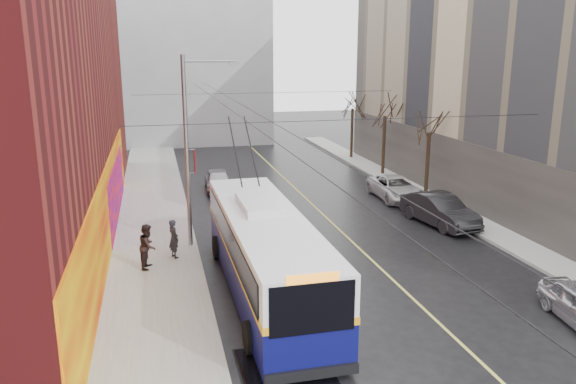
# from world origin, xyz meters

# --- Properties ---
(ground) EXTENTS (140.00, 140.00, 0.00)m
(ground) POSITION_xyz_m (0.00, 0.00, 0.00)
(ground) COLOR black
(ground) RESTS_ON ground
(sidewalk_left) EXTENTS (4.00, 60.00, 0.15)m
(sidewalk_left) POSITION_xyz_m (-8.00, 12.00, 0.07)
(sidewalk_left) COLOR gray
(sidewalk_left) RESTS_ON ground
(sidewalk_right) EXTENTS (2.00, 60.00, 0.15)m
(sidewalk_right) POSITION_xyz_m (9.00, 12.00, 0.07)
(sidewalk_right) COLOR gray
(sidewalk_right) RESTS_ON ground
(lane_line) EXTENTS (0.12, 50.00, 0.01)m
(lane_line) POSITION_xyz_m (1.50, 14.00, 0.00)
(lane_line) COLOR #BFB74C
(lane_line) RESTS_ON ground
(building_right) EXTENTS (14.06, 36.00, 16.00)m
(building_right) POSITION_xyz_m (16.99, 14.00, 7.99)
(building_right) COLOR tan
(building_right) RESTS_ON ground
(building_far) EXTENTS (20.50, 12.10, 18.00)m
(building_far) POSITION_xyz_m (-6.00, 44.99, 9.02)
(building_far) COLOR gray
(building_far) RESTS_ON ground
(streetlight_pole) EXTENTS (2.65, 0.60, 9.00)m
(streetlight_pole) POSITION_xyz_m (-6.14, 10.00, 4.85)
(streetlight_pole) COLOR slate
(streetlight_pole) RESTS_ON ground
(catenary_wires) EXTENTS (18.00, 60.00, 0.22)m
(catenary_wires) POSITION_xyz_m (-2.54, 14.77, 6.25)
(catenary_wires) COLOR black
(tree_near) EXTENTS (3.20, 3.20, 6.40)m
(tree_near) POSITION_xyz_m (9.00, 16.00, 4.98)
(tree_near) COLOR black
(tree_near) RESTS_ON ground
(tree_mid) EXTENTS (3.20, 3.20, 6.68)m
(tree_mid) POSITION_xyz_m (9.00, 23.00, 5.25)
(tree_mid) COLOR black
(tree_mid) RESTS_ON ground
(tree_far) EXTENTS (3.20, 3.20, 6.57)m
(tree_far) POSITION_xyz_m (9.00, 30.00, 5.14)
(tree_far) COLOR black
(tree_far) RESTS_ON ground
(puddle) EXTENTS (2.73, 2.58, 0.01)m
(puddle) POSITION_xyz_m (-4.35, -1.22, 0.00)
(puddle) COLOR black
(puddle) RESTS_ON ground
(pigeons_flying) EXTENTS (4.36, 3.36, 1.34)m
(pigeons_flying) POSITION_xyz_m (-2.11, 10.52, 6.92)
(pigeons_flying) COLOR slate
(trolleybus) EXTENTS (3.13, 13.07, 6.16)m
(trolleybus) POSITION_xyz_m (-3.84, 4.03, 1.71)
(trolleybus) COLOR #090A45
(trolleybus) RESTS_ON ground
(parked_car_b) EXTENTS (2.58, 5.32, 1.68)m
(parked_car_b) POSITION_xyz_m (7.00, 10.53, 0.84)
(parked_car_b) COLOR black
(parked_car_b) RESTS_ON ground
(parked_car_c) EXTENTS (2.54, 5.23, 1.43)m
(parked_car_c) POSITION_xyz_m (7.00, 16.16, 0.72)
(parked_car_c) COLOR silver
(parked_car_c) RESTS_ON ground
(following_car) EXTENTS (1.85, 4.25, 1.43)m
(following_car) POSITION_xyz_m (-3.71, 21.10, 0.71)
(following_car) COLOR #9C9BA0
(following_car) RESTS_ON ground
(pedestrian_a) EXTENTS (0.64, 0.76, 1.76)m
(pedestrian_a) POSITION_xyz_m (-7.12, 8.45, 1.03)
(pedestrian_a) COLOR black
(pedestrian_a) RESTS_ON sidewalk_left
(pedestrian_b) EXTENTS (0.94, 1.09, 1.92)m
(pedestrian_b) POSITION_xyz_m (-8.24, 7.45, 1.11)
(pedestrian_b) COLOR black
(pedestrian_b) RESTS_ON sidewalk_left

